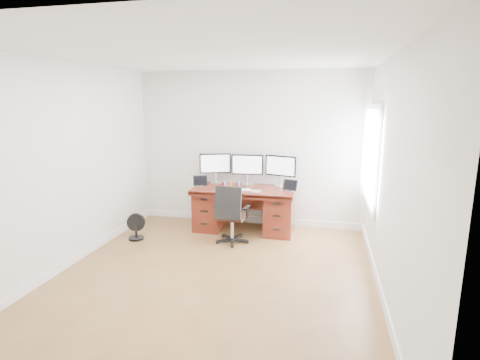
% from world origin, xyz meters
% --- Properties ---
extents(ground, '(4.50, 4.50, 0.00)m').
position_xyz_m(ground, '(0.00, 0.00, 0.00)').
color(ground, brown).
rests_on(ground, ground).
extents(back_wall, '(4.00, 0.10, 2.70)m').
position_xyz_m(back_wall, '(0.00, 2.25, 1.35)').
color(back_wall, silver).
rests_on(back_wall, ground).
extents(right_wall, '(0.10, 4.50, 2.70)m').
position_xyz_m(right_wall, '(2.00, 0.11, 1.35)').
color(right_wall, silver).
rests_on(right_wall, ground).
extents(desk, '(1.70, 0.80, 0.75)m').
position_xyz_m(desk, '(0.00, 1.83, 0.40)').
color(desk, '#571B11').
rests_on(desk, ground).
extents(office_chair, '(0.55, 0.53, 0.94)m').
position_xyz_m(office_chair, '(-0.07, 1.18, 0.31)').
color(office_chair, black).
rests_on(office_chair, ground).
extents(floor_fan, '(0.29, 0.25, 0.42)m').
position_xyz_m(floor_fan, '(-1.60, 1.01, 0.20)').
color(floor_fan, black).
rests_on(floor_fan, ground).
extents(monitor_left, '(0.53, 0.22, 0.53)m').
position_xyz_m(monitor_left, '(-0.58, 2.07, 1.09)').
color(monitor_left, silver).
rests_on(monitor_left, desk).
extents(monitor_center, '(0.55, 0.15, 0.53)m').
position_xyz_m(monitor_center, '(0.00, 2.07, 1.09)').
color(monitor_center, silver).
rests_on(monitor_center, desk).
extents(monitor_right, '(0.54, 0.19, 0.53)m').
position_xyz_m(monitor_right, '(0.58, 2.07, 1.09)').
color(monitor_right, silver).
rests_on(monitor_right, desk).
extents(tablet_left, '(0.25, 0.15, 0.19)m').
position_xyz_m(tablet_left, '(-0.76, 1.75, 0.84)').
color(tablet_left, silver).
rests_on(tablet_left, desk).
extents(tablet_right, '(0.25, 0.15, 0.19)m').
position_xyz_m(tablet_right, '(0.78, 1.75, 0.84)').
color(tablet_right, silver).
rests_on(tablet_right, desk).
extents(keyboard, '(0.29, 0.17, 0.01)m').
position_xyz_m(keyboard, '(0.01, 1.64, 0.76)').
color(keyboard, white).
rests_on(keyboard, desk).
extents(trackpad, '(0.15, 0.15, 0.01)m').
position_xyz_m(trackpad, '(0.25, 1.60, 0.76)').
color(trackpad, silver).
rests_on(trackpad, desk).
extents(drawing_tablet, '(0.23, 0.18, 0.01)m').
position_xyz_m(drawing_tablet, '(-0.28, 1.65, 0.76)').
color(drawing_tablet, black).
rests_on(drawing_tablet, desk).
extents(phone, '(0.14, 0.10, 0.01)m').
position_xyz_m(phone, '(-0.01, 1.80, 0.76)').
color(phone, black).
rests_on(phone, desk).
extents(figurine_blue, '(0.03, 0.03, 0.08)m').
position_xyz_m(figurine_blue, '(-0.37, 1.95, 0.79)').
color(figurine_blue, '#55AAEB').
rests_on(figurine_blue, desk).
extents(figurine_yellow, '(0.03, 0.03, 0.08)m').
position_xyz_m(figurine_yellow, '(-0.26, 1.95, 0.79)').
color(figurine_yellow, tan).
rests_on(figurine_yellow, desk).
extents(figurine_purple, '(0.03, 0.03, 0.08)m').
position_xyz_m(figurine_purple, '(-0.12, 1.95, 0.79)').
color(figurine_purple, '#A66FD6').
rests_on(figurine_purple, desk).
extents(figurine_brown, '(0.03, 0.03, 0.08)m').
position_xyz_m(figurine_brown, '(0.12, 1.95, 0.79)').
color(figurine_brown, brown).
rests_on(figurine_brown, desk).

